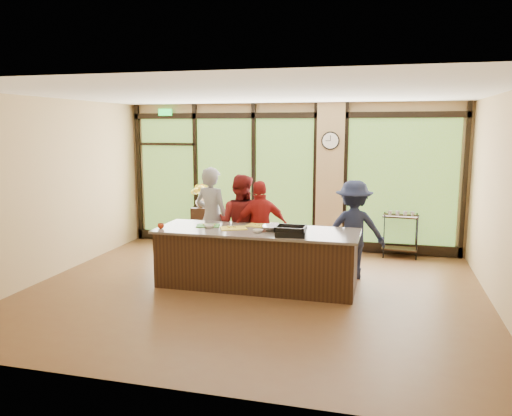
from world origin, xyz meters
The scene contains 25 objects.
floor centered at (0.00, 0.00, 0.00)m, with size 7.00×7.00×0.00m, color brown.
ceiling centered at (0.00, 0.00, 3.00)m, with size 7.00×7.00×0.00m, color white.
back_wall centered at (0.00, 3.00, 1.50)m, with size 7.00×7.00×0.00m, color tan.
left_wall centered at (-3.50, 0.00, 1.50)m, with size 6.00×6.00×0.00m, color tan.
right_wall centered at (3.50, 0.00, 1.50)m, with size 6.00×6.00×0.00m, color tan.
window_wall centered at (0.16, 2.95, 1.39)m, with size 6.90×0.12×3.00m.
island_base centered at (0.00, 0.30, 0.44)m, with size 3.10×1.00×0.88m, color black.
countertop centered at (0.00, 0.30, 0.90)m, with size 3.20×1.10×0.04m, color #6D635A.
wall_clock centered at (0.85, 2.87, 2.25)m, with size 0.36×0.04×0.36m.
cook_left centered at (-1.03, 1.11, 0.91)m, with size 0.67×0.44×1.83m, color gray.
cook_midleft centered at (-0.49, 1.06, 0.86)m, with size 0.83×0.65×1.71m, color maroon.
cook_midright centered at (-0.11, 0.99, 0.81)m, with size 0.95×0.40×1.62m, color maroon.
cook_right centered at (1.45, 1.16, 0.83)m, with size 1.07×0.61×1.65m, color #171D34.
roasting_pan centered at (0.60, 0.00, 0.96)m, with size 0.44×0.34×0.08m, color black.
mixing_bowl centered at (0.26, 0.29, 0.96)m, with size 0.33×0.33×0.08m, color silver.
cutting_board_left centered at (-0.85, 0.40, 0.93)m, with size 0.38×0.28×0.01m, color #388932.
cutting_board_center centered at (-0.38, 0.30, 0.93)m, with size 0.41×0.31×0.01m, color gold.
cutting_board_right centered at (-0.05, 0.61, 0.93)m, with size 0.38×0.28×0.01m, color gold.
prep_bowl_near centered at (-0.78, 0.25, 0.95)m, with size 0.16×0.16×0.05m, color silver.
prep_bowl_mid centered at (0.07, 0.10, 0.94)m, with size 0.15×0.15×0.05m, color silver.
prep_bowl_far centered at (0.18, 0.75, 0.94)m, with size 0.14×0.14×0.03m, color silver.
red_ramekin centered at (-1.50, 0.00, 0.96)m, with size 0.11×0.11×0.08m, color #9E2B0F.
flower_stand centered at (-1.85, 2.75, 0.41)m, with size 0.41×0.41×0.82m, color black.
flower_vase centered at (-1.85, 2.75, 0.96)m, with size 0.27×0.27×0.28m, color olive.
bar_cart centered at (2.26, 2.75, 0.55)m, with size 0.70×0.44×0.91m.
Camera 1 is at (1.92, -7.15, 2.52)m, focal length 35.00 mm.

